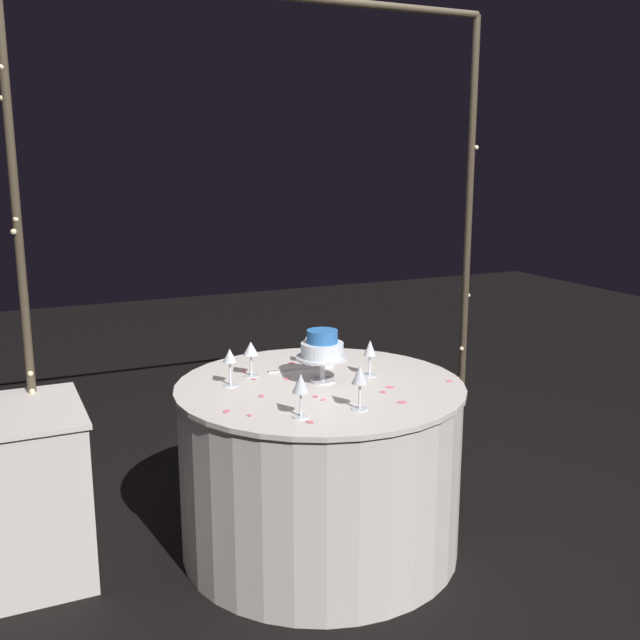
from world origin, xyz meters
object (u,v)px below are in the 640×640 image
object	(u,v)px
wine_glass_1	(301,385)
wine_glass_4	(308,341)
tiered_cake	(322,348)
wine_glass_0	(370,350)
side_table	(12,495)
wine_glass_2	(251,350)
main_table	(320,467)
decorative_arch	(273,184)
wine_glass_5	(360,377)
wine_glass_3	(230,358)
cake_knife	(305,368)

from	to	relation	value
wine_glass_1	wine_glass_4	distance (m)	0.70
tiered_cake	wine_glass_0	size ratio (longest dim) A/B	1.40
side_table	wine_glass_2	bearing A→B (deg)	-4.13
wine_glass_0	side_table	bearing A→B (deg)	169.20
main_table	wine_glass_1	size ratio (longest dim) A/B	7.34
decorative_arch	main_table	world-z (taller)	decorative_arch
wine_glass_5	wine_glass_3	bearing A→B (deg)	125.54
wine_glass_0	decorative_arch	bearing A→B (deg)	116.24
main_table	wine_glass_4	size ratio (longest dim) A/B	8.23
decorative_arch	tiered_cake	distance (m)	0.81
decorative_arch	cake_knife	size ratio (longest dim) A/B	7.94
cake_knife	wine_glass_1	bearing A→B (deg)	-115.04
wine_glass_3	wine_glass_4	size ratio (longest dim) A/B	1.08
wine_glass_5	main_table	bearing A→B (deg)	90.24
side_table	wine_glass_0	bearing A→B (deg)	-10.80
decorative_arch	wine_glass_1	distance (m)	1.11
decorative_arch	tiered_cake	xyz separation A→B (m)	(0.02, -0.48, -0.66)
side_table	wine_glass_2	xyz separation A→B (m)	(0.98, -0.07, 0.50)
wine_glass_4	cake_knife	bearing A→B (deg)	-124.68
wine_glass_0	wine_glass_4	distance (m)	0.32
wine_glass_5	tiered_cake	bearing A→B (deg)	86.62
main_table	wine_glass_0	bearing A→B (deg)	4.45
wine_glass_2	cake_knife	bearing A→B (deg)	-0.12
side_table	wine_glass_5	xyz separation A→B (m)	(1.20, -0.64, 0.51)
main_table	wine_glass_5	xyz separation A→B (m)	(0.00, -0.35, 0.49)
wine_glass_2	wine_glass_4	xyz separation A→B (m)	(0.30, 0.07, -0.01)
wine_glass_3	wine_glass_0	bearing A→B (deg)	-10.94
wine_glass_1	cake_knife	xyz separation A→B (m)	(0.26, 0.56, -0.12)
wine_glass_0	cake_knife	xyz separation A→B (m)	(-0.21, 0.20, -0.11)
wine_glass_1	wine_glass_3	xyz separation A→B (m)	(-0.11, 0.47, -0.00)
wine_glass_3	wine_glass_5	world-z (taller)	wine_glass_5
side_table	wine_glass_4	distance (m)	1.37
side_table	cake_knife	size ratio (longest dim) A/B	2.36
wine_glass_1	wine_glass_2	bearing A→B (deg)	88.97
tiered_cake	wine_glass_0	world-z (taller)	tiered_cake
wine_glass_3	wine_glass_4	xyz separation A→B (m)	(0.42, 0.16, -0.01)
wine_glass_4	wine_glass_3	bearing A→B (deg)	-159.26
side_table	main_table	bearing A→B (deg)	-13.78
tiered_cake	cake_knife	size ratio (longest dim) A/B	0.75
wine_glass_4	cake_knife	distance (m)	0.13
tiered_cake	wine_glass_3	size ratio (longest dim) A/B	1.41
tiered_cake	wine_glass_5	xyz separation A→B (m)	(-0.02, -0.38, -0.01)
tiered_cake	wine_glass_4	size ratio (longest dim) A/B	1.51
wine_glass_0	wine_glass_5	distance (m)	0.44
decorative_arch	wine_glass_1	size ratio (longest dim) A/B	14.38
decorative_arch	wine_glass_3	bearing A→B (deg)	-132.31
tiered_cake	wine_glass_3	world-z (taller)	tiered_cake
wine_glass_3	wine_glass_1	bearing A→B (deg)	-76.43
wine_glass_0	cake_knife	bearing A→B (deg)	136.30
wine_glass_3	wine_glass_5	size ratio (longest dim) A/B	0.91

